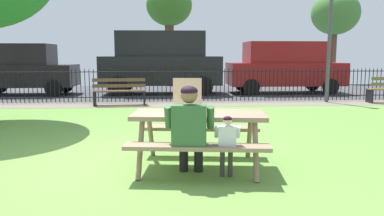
{
  "coord_description": "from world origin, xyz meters",
  "views": [
    {
      "loc": [
        0.55,
        -5.36,
        1.56
      ],
      "look_at": [
        0.95,
        0.32,
        0.75
      ],
      "focal_mm": 35.12,
      "sensor_mm": 36.0,
      "label": 1
    }
  ],
  "objects": [
    {
      "name": "street_asphalt",
      "position": [
        0.0,
        10.62,
        -0.01
      ],
      "size": [
        28.0,
        6.82,
        0.01
      ],
      "primitive_type": "cube",
      "color": "#424247"
    },
    {
      "name": "lamp_post_walkway",
      "position": [
        5.88,
        6.68,
        2.34
      ],
      "size": [
        0.28,
        0.28,
        3.8
      ],
      "color": "#4C4C51",
      "rests_on": "ground"
    },
    {
      "name": "far_tree_midleft",
      "position": [
        0.78,
        15.98,
        4.14
      ],
      "size": [
        2.53,
        2.53,
        5.42
      ],
      "color": "brown",
      "rests_on": "ground"
    },
    {
      "name": "parked_car_far_left",
      "position": [
        -4.95,
        9.72,
        1.01
      ],
      "size": [
        3.9,
        1.84,
        1.98
      ],
      "color": "black",
      "rests_on": "ground"
    },
    {
      "name": "child_at_table",
      "position": [
        1.3,
        -0.88,
        0.5
      ],
      "size": [
        0.32,
        0.32,
        0.83
      ],
      "color": "#383838",
      "rests_on": "ground"
    },
    {
      "name": "park_bench_center",
      "position": [
        -0.89,
        6.37,
        0.42
      ],
      "size": [
        1.62,
        0.57,
        0.85
      ],
      "color": "brown",
      "rests_on": "ground"
    },
    {
      "name": "parked_car_center",
      "position": [
        5.41,
        9.72,
        1.1
      ],
      "size": [
        4.61,
        1.96,
        2.08
      ],
      "color": "maroon",
      "rests_on": "ground"
    },
    {
      "name": "iron_fence_streetside",
      "position": [
        -0.0,
        7.2,
        0.56
      ],
      "size": [
        21.8,
        0.03,
        1.09
      ],
      "color": "black",
      "rests_on": "ground"
    },
    {
      "name": "far_tree_center",
      "position": [
        10.26,
        15.98,
        3.88
      ],
      "size": [
        2.71,
        2.71,
        5.14
      ],
      "color": "brown",
      "rests_on": "ground"
    },
    {
      "name": "pizza_box_open",
      "position": [
        0.84,
        -0.17,
        0.88
      ],
      "size": [
        0.45,
        0.49,
        0.46
      ],
      "color": "tan",
      "rests_on": "picnic_table_foreground"
    },
    {
      "name": "picnic_table_foreground",
      "position": [
        1.0,
        -0.3,
        0.6
      ],
      "size": [
        1.97,
        1.69,
        0.79
      ],
      "color": "#977B5F",
      "rests_on": "ground"
    },
    {
      "name": "adult_at_table",
      "position": [
        0.84,
        -0.79,
        0.66
      ],
      "size": [
        0.63,
        0.62,
        1.19
      ],
      "color": "black",
      "rests_on": "ground"
    },
    {
      "name": "cobblestone_walkway",
      "position": [
        0.0,
        6.5,
        -0.0
      ],
      "size": [
        28.0,
        1.4,
        0.01
      ],
      "primitive_type": "cube",
      "color": "gray"
    },
    {
      "name": "parked_car_left",
      "position": [
        0.38,
        9.72,
        1.31
      ],
      "size": [
        4.75,
        2.17,
        2.46
      ],
      "color": "black",
      "rests_on": "ground"
    },
    {
      "name": "ground",
      "position": [
        0.0,
        1.6,
        -0.01
      ],
      "size": [
        28.0,
        11.2,
        0.02
      ],
      "primitive_type": "cube",
      "color": "#6C9B43"
    }
  ]
}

